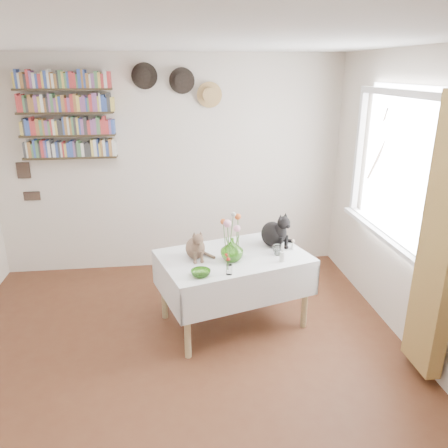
{
  "coord_description": "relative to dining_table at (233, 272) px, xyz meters",
  "views": [
    {
      "loc": [
        -0.01,
        -2.81,
        2.32
      ],
      "look_at": [
        0.43,
        0.73,
        1.05
      ],
      "focal_mm": 35.0,
      "sensor_mm": 36.0,
      "label": 1
    }
  ],
  "objects": [
    {
      "name": "bookshelf_unit",
      "position": [
        -1.63,
        1.33,
        1.31
      ],
      "size": [
        1.0,
        0.16,
        0.91
      ],
      "color": "#312615",
      "rests_on": "room"
    },
    {
      "name": "green_bowl",
      "position": [
        -0.33,
        -0.39,
        0.2
      ],
      "size": [
        0.16,
        0.16,
        0.05
      ],
      "primitive_type": "imported",
      "rotation": [
        0.0,
        0.0,
        0.0
      ],
      "color": "#70C03F",
      "rests_on": "dining_table"
    },
    {
      "name": "dining_table",
      "position": [
        0.0,
        0.0,
        0.0
      ],
      "size": [
        1.51,
        1.19,
        0.71
      ],
      "color": "white",
      "rests_on": "room"
    },
    {
      "name": "room",
      "position": [
        -0.53,
        -0.83,
        0.72
      ],
      "size": [
        4.08,
        4.58,
        2.58
      ],
      "color": "#58321C",
      "rests_on": "ground"
    },
    {
      "name": "candlestick",
      "position": [
        0.41,
        -0.19,
        0.23
      ],
      "size": [
        0.05,
        0.05,
        0.17
      ],
      "color": "white",
      "rests_on": "dining_table"
    },
    {
      "name": "drinking_glass",
      "position": [
        0.4,
        -0.04,
        0.22
      ],
      "size": [
        0.11,
        0.11,
        0.09
      ],
      "primitive_type": "imported",
      "rotation": [
        0.0,
        0.0,
        -0.13
      ],
      "color": "white",
      "rests_on": "dining_table"
    },
    {
      "name": "berry_jar",
      "position": [
        -0.09,
        -0.39,
        0.27
      ],
      "size": [
        0.05,
        0.05,
        0.21
      ],
      "color": "white",
      "rests_on": "dining_table"
    },
    {
      "name": "wall_art_plaques",
      "position": [
        -2.16,
        1.4,
        0.59
      ],
      "size": [
        0.21,
        0.02,
        0.44
      ],
      "color": "#38281E",
      "rests_on": "room"
    },
    {
      "name": "wall_hats",
      "position": [
        -0.41,
        1.36,
        1.63
      ],
      "size": [
        0.98,
        0.09,
        0.48
      ],
      "color": "black",
      "rests_on": "room"
    },
    {
      "name": "window",
      "position": [
        1.43,
        -0.03,
        0.86
      ],
      "size": [
        0.12,
        1.52,
        1.32
      ],
      "color": "white",
      "rests_on": "room"
    },
    {
      "name": "flower_vase",
      "position": [
        -0.03,
        -0.12,
        0.28
      ],
      "size": [
        0.23,
        0.23,
        0.21
      ],
      "primitive_type": "imported",
      "rotation": [
        0.0,
        0.0,
        -0.13
      ],
      "color": "#70C03F",
      "rests_on": "dining_table"
    },
    {
      "name": "curtain",
      "position": [
        1.37,
        -0.95,
        0.62
      ],
      "size": [
        0.12,
        0.38,
        2.1
      ],
      "primitive_type": "cube",
      "color": "brown",
      "rests_on": "room"
    },
    {
      "name": "black_cat",
      "position": [
        0.41,
        0.19,
        0.35
      ],
      "size": [
        0.37,
        0.39,
        0.36
      ],
      "primitive_type": null,
      "rotation": [
        0.0,
        0.0,
        0.63
      ],
      "color": "black",
      "rests_on": "dining_table"
    },
    {
      "name": "porcelain_figurine",
      "position": [
        0.58,
        0.08,
        0.22
      ],
      "size": [
        0.05,
        0.05,
        0.1
      ],
      "color": "white",
      "rests_on": "dining_table"
    },
    {
      "name": "flower_bouquet",
      "position": [
        -0.03,
        -0.1,
        0.52
      ],
      "size": [
        0.17,
        0.12,
        0.39
      ],
      "color": "#4C7233",
      "rests_on": "flower_vase"
    },
    {
      "name": "tabby_cat",
      "position": [
        -0.35,
        -0.01,
        0.32
      ],
      "size": [
        0.23,
        0.28,
        0.29
      ],
      "primitive_type": null,
      "rotation": [
        0.0,
        0.0,
        0.17
      ],
      "color": "brown",
      "rests_on": "dining_table"
    }
  ]
}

